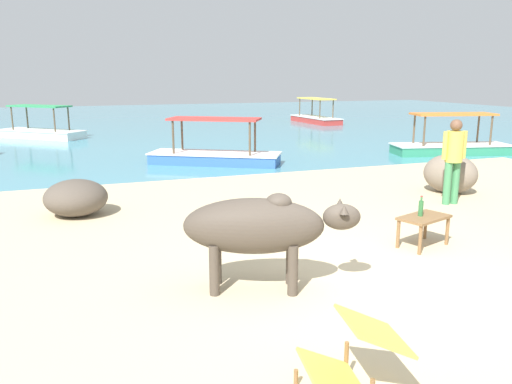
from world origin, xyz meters
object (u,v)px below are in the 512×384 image
Objects in this scene: boat_red at (316,118)px; bottle at (421,208)px; deck_chair_far at (353,355)px; boat_blue at (215,154)px; person_standing at (454,155)px; boat_green at (451,145)px; cow at (259,227)px; low_bench_table at (424,221)px; boat_white at (41,131)px.

bottle is at bearing 154.43° from boat_red.
deck_chair_far is 0.23× the size of boat_blue.
person_standing reaches higher than boat_green.
boat_blue is (1.95, 10.85, -0.13)m from deck_chair_far.
cow is at bearing 148.51° from boat_red.
cow is at bearing 173.61° from low_bench_table.
bottle is 20.16m from boat_red.
boat_red is 0.99× the size of boat_blue.
boat_green reaches higher than low_bench_table.
bottle is 0.08× the size of boat_green.
bottle is at bearing 122.75° from low_bench_table.
cow reaches higher than low_bench_table.
boat_red reaches higher than deck_chair_far.
boat_red is at bearing 81.87° from cow.
boat_blue is 0.98× the size of boat_green.
boat_white is (-5.74, 16.39, -0.12)m from low_bench_table.
boat_red is 0.97× the size of boat_green.
low_bench_table is 9.85m from boat_green.
cow is 21.91m from boat_red.
cow is 0.54× the size of boat_red.
person_standing is at bearing 146.23° from boat_blue.
boat_red is at bearing -128.14° from boat_white.
low_bench_table is 0.23× the size of boat_blue.
boat_red is 13.60m from boat_blue.
person_standing is (2.14, 1.87, 0.38)m from bottle.
boat_green is (-0.93, -11.43, 0.00)m from boat_red.
bottle is at bearing -124.39° from deck_chair_far.
boat_white reaches higher than bottle.
cow reaches higher than bottle.
boat_blue reaches higher than cow.
deck_chair_far is at bearing -134.23° from bottle.
boat_green is at bearing 172.03° from boat_red.
boat_green is at bearing -155.49° from boat_blue.
deck_chair_far is at bearing 137.31° from person_standing.
cow is 0.58× the size of boat_white.
bottle is 0.35× the size of deck_chair_far.
deck_chair_far is at bearing 140.72° from boat_white.
person_standing is 0.42× the size of boat_green.
boat_white reaches higher than deck_chair_far.
cow is 2.34× the size of low_bench_table.
person_standing reaches higher than boat_white.
boat_green is (7.53, -0.77, 0.00)m from boat_blue.
deck_chair_far is 6.84m from person_standing.
bottle is 2.87m from person_standing.
low_bench_table is 0.22× the size of boat_green.
boat_red and boat_blue have the same top height.
bottle is 8.05m from boat_blue.
person_standing is 0.43× the size of boat_red.
deck_chair_far is 0.24× the size of boat_white.
boat_green is (4.56, 5.36, -0.70)m from person_standing.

